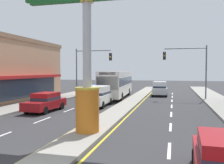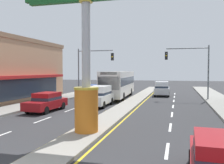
% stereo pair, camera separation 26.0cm
% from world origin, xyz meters
% --- Properties ---
extents(median_strip, '(1.84, 52.00, 0.14)m').
position_xyz_m(median_strip, '(0.00, 18.00, 0.07)').
color(median_strip, gray).
rests_on(median_strip, ground).
extents(sidewalk_left, '(2.95, 60.00, 0.18)m').
position_xyz_m(sidewalk_left, '(-9.00, 16.00, 0.09)').
color(sidewalk_left, gray).
rests_on(sidewalk_left, ground).
extents(lane_markings, '(8.58, 52.00, 0.01)m').
position_xyz_m(lane_markings, '(0.00, 16.65, 0.00)').
color(lane_markings, silver).
rests_on(lane_markings, ground).
extents(district_sign, '(7.00, 1.29, 8.44)m').
position_xyz_m(district_sign, '(-0.00, 6.42, 4.37)').
color(district_sign, orange).
rests_on(district_sign, median_strip).
extents(traffic_light_left_side, '(4.86, 0.46, 6.20)m').
position_xyz_m(traffic_light_left_side, '(-6.16, 24.23, 4.25)').
color(traffic_light_left_side, slate).
rests_on(traffic_light_left_side, ground).
extents(traffic_light_right_side, '(4.86, 0.46, 6.20)m').
position_xyz_m(traffic_light_right_side, '(6.16, 23.75, 4.25)').
color(traffic_light_right_side, slate).
rests_on(traffic_light_right_side, ground).
extents(sedan_near_right_lane, '(1.85, 4.30, 1.53)m').
position_xyz_m(sedan_near_right_lane, '(-5.87, 24.54, 0.79)').
color(sedan_near_right_lane, navy).
rests_on(sedan_near_right_lane, ground).
extents(bus_near_left_lane, '(3.09, 11.31, 3.26)m').
position_xyz_m(bus_near_left_lane, '(-2.57, 24.33, 1.87)').
color(bus_near_left_lane, silver).
rests_on(bus_near_left_lane, ground).
extents(suv_mid_left_lane, '(2.12, 4.68, 1.90)m').
position_xyz_m(suv_mid_left_lane, '(2.57, 27.77, 0.98)').
color(suv_mid_left_lane, silver).
rests_on(suv_mid_left_lane, ground).
extents(sedan_far_left_oncoming, '(1.94, 4.35, 1.53)m').
position_xyz_m(sedan_far_left_oncoming, '(-5.87, 12.52, 0.79)').
color(sedan_far_left_oncoming, maroon).
rests_on(sedan_far_left_oncoming, ground).
extents(suv_kerb_right, '(2.02, 4.63, 1.90)m').
position_xyz_m(suv_kerb_right, '(-2.57, 16.40, 0.98)').
color(suv_kerb_right, white).
rests_on(suv_kerb_right, ground).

